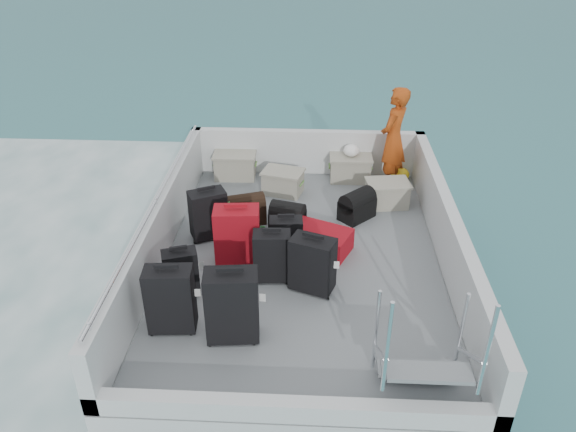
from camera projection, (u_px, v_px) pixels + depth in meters
The scene contains 23 objects.
ground at pixel (301, 297), 7.20m from camera, with size 160.00×160.00×0.00m, color #175151.
ferry_hull at pixel (302, 278), 7.05m from camera, with size 3.60×5.00×0.60m, color silver.
deck at pixel (302, 258), 6.90m from camera, with size 3.30×4.70×0.02m, color gray.
deck_fittings at pixel (332, 247), 6.41m from camera, with size 3.60×5.00×0.90m.
suitcase_0 at pixel (170, 300), 5.59m from camera, with size 0.47×0.27×0.73m, color black.
suitcase_1 at pixel (181, 274), 6.12m from camera, with size 0.37×0.21×0.56m, color black.
suitcase_2 at pixel (208, 215), 7.14m from camera, with size 0.45×0.27×0.65m, color black.
suitcase_3 at pixel (232, 307), 5.46m from camera, with size 0.52×0.30×0.78m, color black.
suitcase_4 at pixel (272, 257), 6.35m from camera, with size 0.42×0.25×0.62m, color black.
suitcase_5 at pixel (237, 236), 6.63m from camera, with size 0.53×0.32×0.73m, color maroon.
suitcase_6 at pixel (312, 265), 6.18m from camera, with size 0.48×0.28×0.66m, color black.
suitcase_7 at pixel (286, 239), 6.73m from camera, with size 0.39×0.22×0.55m, color black.
suitcase_8 at pixel (320, 240), 6.96m from camera, with size 0.47×0.72×0.28m, color maroon.
duffel_0 at pixel (243, 212), 7.54m from camera, with size 0.57×0.30×0.32m, color black, non-canonical shape.
duffel_1 at pixel (287, 220), 7.36m from camera, with size 0.44×0.30×0.32m, color black, non-canonical shape.
duffel_2 at pixel (357, 208), 7.64m from camera, with size 0.48×0.30×0.32m, color black, non-canonical shape.
crate_0 at pixel (235, 166), 8.75m from camera, with size 0.61×0.42×0.37m, color #9E9C89.
crate_1 at pixel (283, 183), 8.28m from camera, with size 0.55×0.38×0.33m, color #9E9C89.
crate_2 at pixel (350, 168), 8.67m from camera, with size 0.61×0.42×0.37m, color #9E9C89.
crate_3 at pixel (387, 194), 7.95m from camera, with size 0.56×0.39×0.34m, color #9E9C89.
yellow_bag at pixel (400, 175), 8.64m from camera, with size 0.28×0.26×0.22m, color yellow.
white_bag at pixel (351, 152), 8.53m from camera, with size 0.24×0.24×0.18m, color white.
passenger at pixel (393, 139), 8.17m from camera, with size 0.57×0.37×1.54m, color #E85515.
Camera 1 is at (0.12, -5.71, 4.52)m, focal length 35.00 mm.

